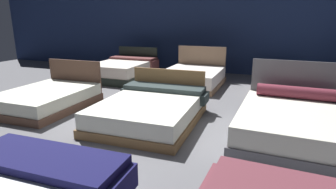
% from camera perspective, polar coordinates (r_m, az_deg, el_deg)
% --- Properties ---
extents(ground_plane, '(18.00, 18.00, 0.02)m').
position_cam_1_polar(ground_plane, '(4.91, -4.18, -6.03)').
color(ground_plane, '#5B5B60').
extents(showroom_back_wall, '(18.00, 0.06, 3.50)m').
position_cam_1_polar(showroom_back_wall, '(9.58, 9.31, 14.96)').
color(showroom_back_wall, navy).
rests_on(showroom_back_wall, ground_plane).
extents(bed_3, '(1.50, 1.95, 0.86)m').
position_cam_1_polar(bed_3, '(6.21, -23.73, -0.70)').
color(bed_3, brown).
rests_on(bed_3, ground_plane).
extents(bed_4, '(1.75, 2.13, 0.79)m').
position_cam_1_polar(bed_4, '(4.92, -3.58, -3.12)').
color(bed_4, brown).
rests_on(bed_4, ground_plane).
extents(bed_5, '(1.69, 2.14, 1.08)m').
position_cam_1_polar(bed_5, '(4.52, 24.57, -5.62)').
color(bed_5, '#57565C').
rests_on(bed_5, ground_plane).
extents(bed_6, '(1.59, 2.09, 0.89)m').
position_cam_1_polar(bed_6, '(8.61, -9.16, 5.06)').
color(bed_6, black).
rests_on(bed_6, ground_plane).
extents(bed_7, '(1.56, 1.95, 0.99)m').
position_cam_1_polar(bed_7, '(7.64, 5.12, 3.59)').
color(bed_7, '#8D6D53').
rests_on(bed_7, ground_plane).
extents(bed_8, '(1.53, 2.15, 0.42)m').
position_cam_1_polar(bed_8, '(7.45, 23.05, 1.91)').
color(bed_8, brown).
rests_on(bed_8, ground_plane).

